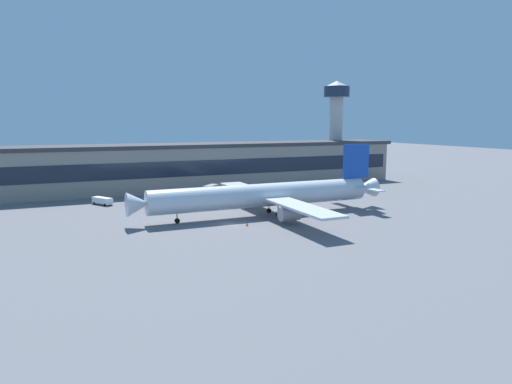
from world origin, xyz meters
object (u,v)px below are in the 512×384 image
control_tower (336,119)px  follow_me_car (253,190)px  stair_truck (211,190)px  airliner (267,195)px  traffic_cone_0 (247,224)px  belt_loader (102,200)px

control_tower → follow_me_car: bearing=-152.5°
control_tower → stair_truck: bearing=-157.8°
airliner → follow_me_car: airliner is taller
traffic_cone_0 → stair_truck: bearing=82.3°
belt_loader → stair_truck: (30.20, -0.04, 0.83)m
control_tower → belt_loader: control_tower is taller
airliner → stair_truck: airliner is taller
stair_truck → traffic_cone_0: size_ratio=8.29×
stair_truck → belt_loader: bearing=179.9°
control_tower → stair_truck: control_tower is taller
follow_me_car → stair_truck: size_ratio=0.75×
airliner → control_tower: control_tower is taller
control_tower → belt_loader: (-88.75, -23.89, -21.55)m
airliner → traffic_cone_0: 12.81m
airliner → belt_loader: airliner is taller
stair_truck → traffic_cone_0: bearing=-97.7°
belt_loader → follow_me_car: (43.81, 0.49, -0.06)m
airliner → stair_truck: (-3.37, 30.30, -2.82)m
airliner → stair_truck: size_ratio=10.50×
belt_loader → stair_truck: size_ratio=1.10×
traffic_cone_0 → control_tower: bearing=44.5°
control_tower → airliner: bearing=-135.5°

